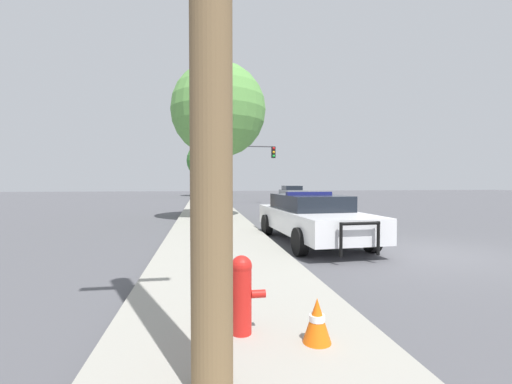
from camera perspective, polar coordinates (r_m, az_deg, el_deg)
The scene contains 9 objects.
ground_plane at distance 9.56m, azimuth 27.04°, elevation -9.12°, with size 110.00×110.00×0.00m, color #4F4F54.
sidewalk_left at distance 7.78m, azimuth -5.62°, elevation -10.92°, with size 3.00×110.00×0.13m.
police_car at distance 10.11m, azimuth 9.23°, elevation -4.07°, with size 2.36×5.41×1.47m.
fire_hydrant at distance 3.84m, azimuth -2.44°, elevation -16.33°, with size 0.53×0.23×0.85m.
traffic_light at distance 26.68m, azimuth -1.83°, elevation 5.27°, with size 4.30×0.35×4.53m.
car_background_oncoming at distance 32.03m, azimuth 6.05°, elevation -0.08°, with size 2.17×4.79×1.36m.
tree_sidewalk_far at distance 41.39m, azimuth -8.40°, elevation 5.18°, with size 4.47×4.47×6.36m.
tree_sidewalk_near at distance 15.93m, azimuth -6.26°, elevation 13.35°, with size 4.25×4.25×6.99m.
traffic_cone at distance 3.78m, azimuth 10.13°, elevation -20.27°, with size 0.29×0.29×0.46m.
Camera 1 is at (-5.55, -7.58, 1.78)m, focal length 24.00 mm.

